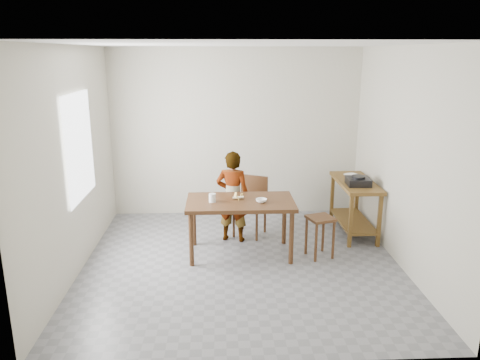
{
  "coord_description": "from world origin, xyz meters",
  "views": [
    {
      "loc": [
        -0.27,
        -5.49,
        2.61
      ],
      "look_at": [
        0.0,
        0.4,
        1.0
      ],
      "focal_mm": 35.0,
      "sensor_mm": 36.0,
      "label": 1
    }
  ],
  "objects_px": {
    "prep_counter": "(354,207)",
    "dining_chair": "(250,207)",
    "stool": "(320,237)",
    "dining_table": "(240,228)",
    "child": "(233,197)"
  },
  "relations": [
    {
      "from": "child",
      "to": "dining_chair",
      "type": "xyz_separation_m",
      "value": [
        0.25,
        0.19,
        -0.22
      ]
    },
    {
      "from": "dining_table",
      "to": "stool",
      "type": "distance_m",
      "value": 1.05
    },
    {
      "from": "prep_counter",
      "to": "child",
      "type": "height_order",
      "value": "child"
    },
    {
      "from": "child",
      "to": "dining_chair",
      "type": "distance_m",
      "value": 0.38
    },
    {
      "from": "child",
      "to": "stool",
      "type": "bearing_deg",
      "value": 165.4
    },
    {
      "from": "dining_table",
      "to": "child",
      "type": "bearing_deg",
      "value": 99.79
    },
    {
      "from": "dining_table",
      "to": "child",
      "type": "height_order",
      "value": "child"
    },
    {
      "from": "prep_counter",
      "to": "dining_chair",
      "type": "xyz_separation_m",
      "value": [
        -1.55,
        -0.02,
        0.03
      ]
    },
    {
      "from": "dining_table",
      "to": "prep_counter",
      "type": "bearing_deg",
      "value": 22.15
    },
    {
      "from": "dining_chair",
      "to": "stool",
      "type": "relative_size",
      "value": 1.56
    },
    {
      "from": "dining_table",
      "to": "child",
      "type": "relative_size",
      "value": 1.07
    },
    {
      "from": "dining_chair",
      "to": "stool",
      "type": "xyz_separation_m",
      "value": [
        0.87,
        -0.8,
        -0.15
      ]
    },
    {
      "from": "prep_counter",
      "to": "dining_chair",
      "type": "height_order",
      "value": "dining_chair"
    },
    {
      "from": "dining_table",
      "to": "dining_chair",
      "type": "bearing_deg",
      "value": 76.22
    },
    {
      "from": "dining_table",
      "to": "child",
      "type": "distance_m",
      "value": 0.57
    }
  ]
}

